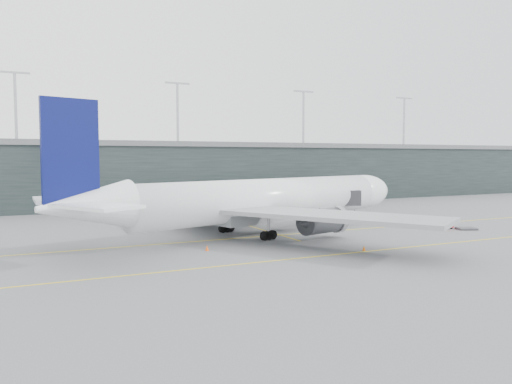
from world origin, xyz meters
name	(u,v)px	position (x,y,z in m)	size (l,w,h in m)	color
ground	(238,234)	(0.00, 0.00, 0.00)	(320.00, 320.00, 0.00)	#56565B
taxiline_a	(249,237)	(0.00, -4.00, 0.01)	(160.00, 0.25, 0.02)	yellow
taxiline_b	(307,257)	(0.00, -20.00, 0.01)	(160.00, 0.25, 0.02)	yellow
taxiline_lead_main	(221,217)	(5.00, 20.00, 0.01)	(0.25, 60.00, 0.02)	yellow
terminal	(148,173)	(0.00, 58.00, 7.62)	(240.00, 36.00, 29.00)	black
main_aircraft	(264,200)	(3.56, -1.59, 5.08)	(63.46, 58.33, 18.10)	white
jet_bridge	(318,190)	(28.19, 21.92, 4.50)	(18.78, 42.91, 6.00)	#303036
gse_cart	(445,223)	(32.18, -9.65, 0.95)	(2.60, 1.77, 1.70)	#B60D20
baggage_dolly	(466,229)	(34.60, -11.91, 0.17)	(2.82, 2.26, 0.28)	#3B3A3F
uld_a	(194,221)	(-3.76, 9.86, 0.90)	(1.93, 1.57, 1.71)	#3A3B40
uld_b	(203,220)	(-1.91, 10.85, 0.89)	(2.10, 1.80, 1.70)	#3A3B40
uld_c	(207,219)	(-1.00, 11.08, 0.96)	(2.25, 1.91, 1.84)	#3A3B40
cone_nose	(435,223)	(33.96, -5.86, 0.31)	(0.39, 0.39, 0.62)	red
cone_wing_stbd	(364,248)	(8.54, -19.43, 0.33)	(0.41, 0.41, 0.66)	orange
cone_wing_port	(260,219)	(9.41, 11.80, 0.35)	(0.44, 0.44, 0.70)	#D7650B
cone_tail	(207,248)	(-9.04, -11.11, 0.36)	(0.45, 0.45, 0.72)	#FE560E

